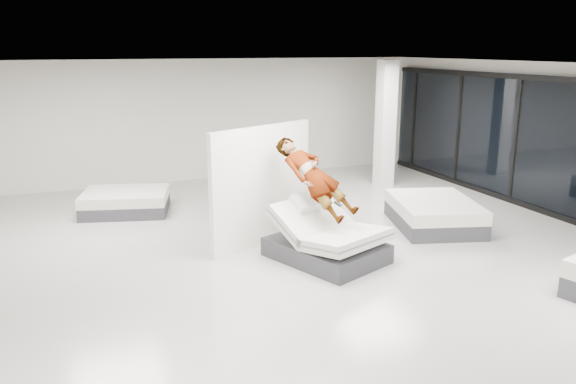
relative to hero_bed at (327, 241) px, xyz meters
The scene contains 8 objects.
room 1.35m from the hero_bed, 140.08° to the right, with size 14.00×14.04×3.20m.
hero_bed is the anchor object (origin of this frame).
person 0.90m from the hero_bed, 111.61° to the left, with size 0.67×0.44×1.83m, color slate.
remote 0.65m from the hero_bed, 11.94° to the left, with size 0.05×0.14×0.03m, color black.
divider_panel 1.58m from the hero_bed, 121.71° to the left, with size 2.38×0.11×2.16m, color white.
flat_bed_right_far 2.90m from the hero_bed, 16.68° to the left, with size 2.00×2.34×0.55m.
flat_bed_left_far 5.01m from the hero_bed, 124.72° to the left, with size 2.05×1.74×0.49m.
column 5.69m from the hero_bed, 49.09° to the left, with size 0.40×0.40×3.20m, color silver.
Camera 1 is at (-3.56, -7.76, 3.50)m, focal length 35.00 mm.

